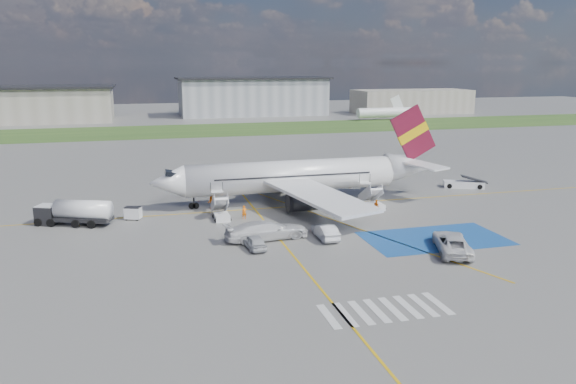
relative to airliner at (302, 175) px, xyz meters
name	(u,v)px	position (x,y,z in m)	size (l,w,h in m)	color
ground	(327,235)	(-1.51, -14.00, -3.39)	(400.00, 400.00, 0.00)	#60605E
grass_strip	(209,130)	(-1.51, 81.00, -3.39)	(400.00, 30.00, 0.01)	#2D4C1E
taxiway_line_main	(295,206)	(-1.51, -2.00, -3.39)	(120.00, 0.20, 0.01)	gold
taxiway_line_cross	(308,274)	(-6.51, -24.00, -3.39)	(0.20, 60.00, 0.01)	gold
taxiway_line_diag	(295,206)	(-1.51, -2.00, -3.39)	(0.20, 60.00, 0.01)	gold
staging_box	(435,238)	(8.49, -18.00, -3.39)	(14.00, 8.00, 0.01)	#17478D
crosswalk	(385,310)	(-3.31, -32.00, -3.39)	(9.00, 4.00, 0.01)	silver
terminal_west	(6,105)	(-56.51, 116.00, 1.61)	(60.00, 22.00, 10.00)	gray
terminal_centre	(253,97)	(18.49, 121.00, 2.61)	(48.00, 18.00, 12.00)	gray
terminal_east	(411,101)	(73.49, 114.00, 0.61)	(40.00, 16.00, 8.00)	gray
airliner	(302,175)	(0.00, 0.00, 0.00)	(36.81, 32.95, 11.92)	white
airstairs_fwd	(221,214)	(-11.01, -5.30, -2.77)	(1.90, 5.20, 3.60)	white
airstairs_aft	(374,203)	(7.49, -5.30, -2.77)	(1.90, 5.20, 3.60)	white
fuel_tanker	(75,215)	(-26.59, -3.59, -2.22)	(8.34, 5.08, 2.78)	black
gpu_cart	(133,214)	(-20.54, -2.97, -2.73)	(2.03, 1.66, 1.46)	white
belt_loader	(464,185)	(24.35, 2.04, -2.95)	(6.03, 3.90, 1.76)	white
car_silver_a	(254,242)	(-9.50, -16.36, -2.72)	(1.58, 3.94, 1.34)	#B4B7BC
car_silver_b	(325,231)	(-2.05, -15.19, -2.64)	(1.59, 4.57, 1.51)	#BABDC2
van_white_a	(452,240)	(8.06, -21.87, -2.27)	(2.75, 5.97, 2.24)	silver
van_white_b	(267,227)	(-7.71, -13.87, -2.15)	(2.58, 6.34, 2.48)	silver
crew_fwd	(244,212)	(-8.49, -5.97, -2.62)	(0.56, 0.37, 1.54)	orange
crew_nose	(211,202)	(-11.53, -0.63, -2.54)	(0.83, 0.65, 1.71)	orange
crew_aft	(376,206)	(6.82, -7.49, -2.59)	(0.95, 0.39, 1.61)	orange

